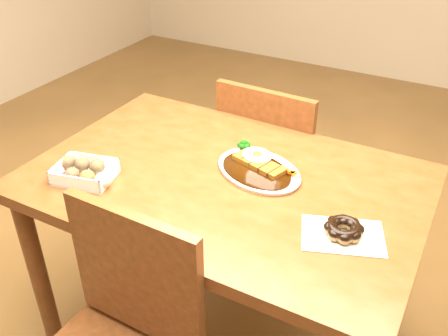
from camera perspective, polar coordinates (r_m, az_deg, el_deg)
The scene contains 5 objects.
table at distance 1.59m, azimuth 0.08°, elevation -3.99°, with size 1.20×0.80×0.75m.
chair_far at distance 2.11m, azimuth 5.81°, elevation 0.17°, with size 0.43×0.43×0.87m.
katsu_curry_plate at distance 1.56m, azimuth 3.95°, elevation 0.07°, with size 0.34×0.30×0.06m.
donut_box at distance 1.58m, azimuth -15.79°, elevation -0.38°, with size 0.21×0.17×0.05m.
pon_de_ring at distance 1.33m, azimuth 13.52°, elevation -6.86°, with size 0.25×0.21×0.04m.
Camera 1 is at (0.62, -1.13, 1.59)m, focal length 40.00 mm.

